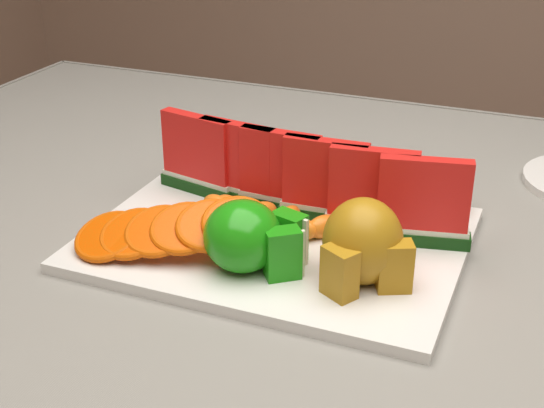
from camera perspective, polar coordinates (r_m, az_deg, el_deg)
table at (r=0.89m, az=6.05°, el=-9.00°), size 1.40×0.90×0.75m
tablecloth at (r=0.86m, az=6.24°, el=-5.57°), size 1.53×1.03×0.20m
platter at (r=0.83m, az=0.36°, el=-2.66°), size 0.40×0.30×0.01m
apple_cluster at (r=0.75m, az=-1.67°, el=-2.55°), size 0.11×0.09×0.07m
pear_cluster at (r=0.73m, az=6.89°, el=-3.07°), size 0.10×0.10×0.09m
fork at (r=1.01m, az=1.66°, el=2.48°), size 0.09×0.19×0.00m
watermelon_row at (r=0.85m, az=2.29°, el=1.92°), size 0.39×0.07×0.10m
orange_fan_front at (r=0.79m, az=-7.57°, el=-1.91°), size 0.22×0.13×0.06m
orange_fan_back at (r=0.92m, az=4.59°, el=2.14°), size 0.34×0.11×0.05m
tangerine_segments at (r=0.84m, az=0.24°, el=-1.00°), size 0.19×0.06×0.03m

